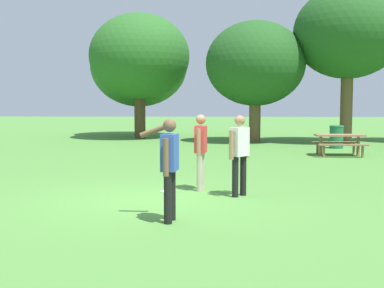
# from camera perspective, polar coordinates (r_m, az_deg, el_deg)

# --- Properties ---
(ground_plane) EXTENTS (120.00, 120.00, 0.00)m
(ground_plane) POSITION_cam_1_polar(r_m,az_deg,el_deg) (9.77, -4.69, -6.40)
(ground_plane) COLOR #4C8438
(person_thrower) EXTENTS (0.66, 0.68, 1.64)m
(person_thrower) POSITION_cam_1_polar(r_m,az_deg,el_deg) (7.80, -2.68, -2.05)
(person_thrower) COLOR black
(person_thrower) RESTS_ON ground
(person_catcher) EXTENTS (0.27, 0.61, 1.64)m
(person_catcher) POSITION_cam_1_polar(r_m,az_deg,el_deg) (10.66, 1.01, -0.34)
(person_catcher) COLOR #B7AD93
(person_catcher) RESTS_ON ground
(person_bystander) EXTENTS (0.43, 0.49, 1.64)m
(person_bystander) POSITION_cam_1_polar(r_m,az_deg,el_deg) (10.00, 5.49, -0.69)
(person_bystander) COLOR black
(person_bystander) RESTS_ON ground
(frisbee) EXTENTS (0.28, 0.28, 0.03)m
(frisbee) POSITION_cam_1_polar(r_m,az_deg,el_deg) (10.53, -2.90, -5.51)
(frisbee) COLOR white
(frisbee) RESTS_ON ground
(picnic_table_near) EXTENTS (1.72, 1.44, 0.77)m
(picnic_table_near) POSITION_cam_1_polar(r_m,az_deg,el_deg) (18.49, 16.62, 0.43)
(picnic_table_near) COLOR olive
(picnic_table_near) RESTS_ON ground
(trash_can_further_along) EXTENTS (0.59, 0.59, 0.96)m
(trash_can_further_along) POSITION_cam_1_polar(r_m,az_deg,el_deg) (21.51, 16.29, 0.80)
(trash_can_further_along) COLOR #1E663D
(trash_can_further_along) RESTS_ON ground
(tree_tall_left) EXTENTS (5.56, 5.56, 6.42)m
(tree_tall_left) POSITION_cam_1_polar(r_m,az_deg,el_deg) (29.02, -6.13, 8.95)
(tree_tall_left) COLOR brown
(tree_tall_left) RESTS_ON ground
(tree_broad_center) EXTENTS (5.30, 5.30, 6.61)m
(tree_broad_center) POSITION_cam_1_polar(r_m,az_deg,el_deg) (26.68, -6.06, 9.97)
(tree_broad_center) COLOR #4C3823
(tree_broad_center) RESTS_ON ground
(tree_far_right) EXTENTS (4.78, 4.78, 5.82)m
(tree_far_right) POSITION_cam_1_polar(r_m,az_deg,el_deg) (24.23, 7.31, 9.14)
(tree_far_right) COLOR brown
(tree_far_right) RESTS_ON ground
(tree_slender_mid) EXTENTS (5.06, 5.06, 7.32)m
(tree_slender_mid) POSITION_cam_1_polar(r_m,az_deg,el_deg) (24.64, 17.55, 12.10)
(tree_slender_mid) COLOR brown
(tree_slender_mid) RESTS_ON ground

